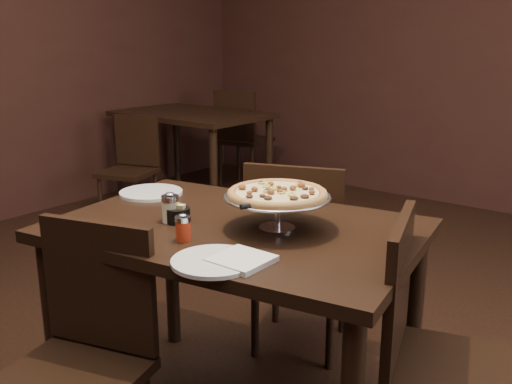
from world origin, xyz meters
The scene contains 16 objects.
room centered at (0.06, 0.03, 1.40)m, with size 6.04×7.04×2.84m.
dining_table centered at (0.05, 0.09, 0.68)m, with size 1.37×1.03×0.78m.
background_table centered at (-2.20, 2.18, 0.69)m, with size 1.27×0.84×0.79m.
pizza_stand centered at (0.19, 0.14, 0.90)m, with size 0.37×0.37×0.15m.
parmesan_shaker centered at (-0.15, -0.03, 0.83)m, with size 0.06×0.06×0.11m.
pepper_flake_shaker centered at (0.02, -0.14, 0.82)m, with size 0.05×0.05×0.09m.
packet_caddy centered at (-0.13, -0.02, 0.81)m, with size 0.09×0.09×0.07m.
napkin_stack centered at (0.29, -0.17, 0.79)m, with size 0.16×0.16×0.02m, color silver.
plate_left centered at (-0.49, 0.18, 0.79)m, with size 0.26×0.26×0.01m, color silver.
plate_near centered at (0.23, -0.22, 0.79)m, with size 0.25×0.25×0.01m, color silver.
serving_spatula centered at (0.21, 0.00, 0.90)m, with size 0.14×0.14×0.02m.
chair_far centered at (-0.04, 0.63, 0.50)m, with size 0.54×0.54×0.91m.
chair_near centered at (-0.11, -0.47, 0.47)m, with size 0.50×0.50×0.87m.
chair_side centered at (0.75, 0.18, 0.49)m, with size 0.53×0.53×0.90m.
bg_chair_far centered at (-2.18, 2.82, 0.51)m, with size 0.50×0.50×0.93m.
bg_chair_near centered at (-2.21, 1.50, 0.45)m, with size 0.48×0.48×0.82m.
Camera 1 is at (1.28, -1.36, 1.41)m, focal length 40.00 mm.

